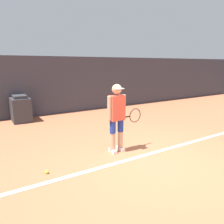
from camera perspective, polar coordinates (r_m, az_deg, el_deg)
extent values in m
plane|color=#B76642|center=(4.72, 11.66, -12.81)|extent=(24.00, 24.00, 0.00)
cube|color=#383842|center=(9.15, -12.71, 6.81)|extent=(24.00, 0.10, 2.29)
cube|color=white|center=(4.99, 8.44, -11.18)|extent=(21.60, 0.10, 0.01)
cylinder|color=tan|center=(5.02, 0.18, -8.06)|extent=(0.12, 0.12, 0.47)
cylinder|color=navy|center=(4.90, 0.18, -3.92)|extent=(0.14, 0.14, 0.29)
cube|color=white|center=(5.09, 0.18, -10.11)|extent=(0.10, 0.24, 0.08)
cylinder|color=tan|center=(5.14, 2.20, -7.57)|extent=(0.12, 0.12, 0.47)
cylinder|color=navy|center=(5.03, 2.24, -3.51)|extent=(0.14, 0.14, 0.29)
cube|color=white|center=(5.21, 2.18, -9.58)|extent=(0.10, 0.24, 0.08)
cube|color=#E54C38|center=(4.86, 1.25, 1.08)|extent=(0.35, 0.22, 0.56)
sphere|color=tan|center=(4.80, 1.27, 6.00)|extent=(0.22, 0.22, 0.22)
cube|color=white|center=(4.72, 1.99, 6.13)|extent=(0.19, 0.13, 0.02)
cylinder|color=tan|center=(4.75, -0.68, 1.01)|extent=(0.09, 0.09, 0.53)
cylinder|color=tan|center=(4.98, 3.08, 1.52)|extent=(0.09, 0.09, 0.53)
cylinder|color=black|center=(5.09, 3.88, -1.27)|extent=(0.19, 0.04, 0.03)
torus|color=black|center=(5.25, 6.06, -0.89)|extent=(0.34, 0.04, 0.34)
sphere|color=#D1E533|center=(4.37, -16.66, -14.76)|extent=(0.07, 0.07, 0.07)
cube|color=#333338|center=(8.33, -22.73, 0.54)|extent=(0.61, 0.84, 0.83)
cube|color=#333338|center=(8.25, -23.00, 3.71)|extent=(0.43, 0.58, 0.10)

